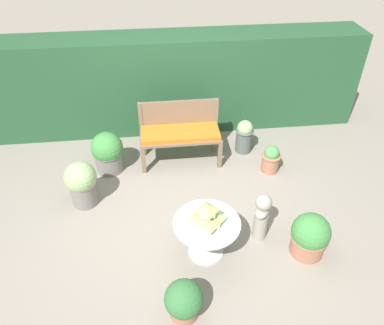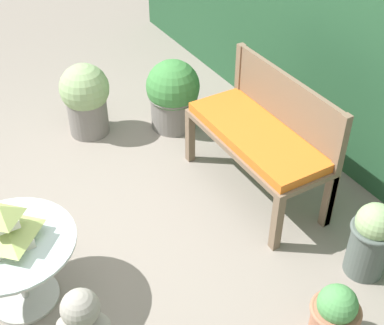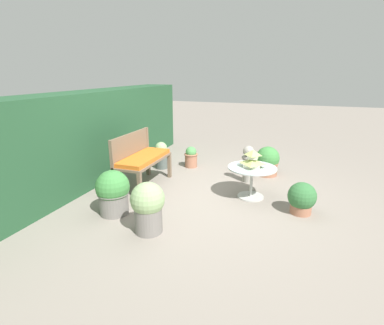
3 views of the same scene
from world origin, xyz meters
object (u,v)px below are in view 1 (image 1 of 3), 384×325
garden_bench (180,135)px  potted_plant_table_far (184,301)px  pagoda_birdhouse (207,215)px  potted_plant_bench_right (310,236)px  potted_plant_patio_mid (271,159)px  potted_plant_table_near (82,183)px  garden_bust (262,215)px  potted_plant_hedge_corner (108,152)px  potted_plant_bench_left (244,136)px  patio_table (207,229)px

garden_bench → potted_plant_table_far: 2.62m
garden_bench → pagoda_birdhouse: pagoda_birdhouse is taller
pagoda_birdhouse → potted_plant_bench_right: 1.25m
potted_plant_patio_mid → potted_plant_table_near: size_ratio=0.66×
garden_bust → potted_plant_hedge_corner: size_ratio=1.05×
pagoda_birdhouse → potted_plant_table_far: pagoda_birdhouse is taller
potted_plant_patio_mid → garden_bust: bearing=-111.4°
potted_plant_hedge_corner → potted_plant_patio_mid: (2.42, -0.30, -0.11)m
garden_bench → pagoda_birdhouse: bearing=-85.8°
potted_plant_bench_left → potted_plant_patio_mid: (0.29, -0.55, -0.07)m
patio_table → potted_plant_table_near: 1.84m
pagoda_birdhouse → garden_bust: (0.69, 0.17, -0.26)m
patio_table → potted_plant_hedge_corner: 2.13m
pagoda_birdhouse → potted_plant_table_near: 1.86m
pagoda_birdhouse → potted_plant_hedge_corner: bearing=125.2°
potted_plant_bench_right → potted_plant_patio_mid: 1.57m
potted_plant_table_far → potted_plant_table_near: size_ratio=0.70×
garden_bench → potted_plant_table_far: (-0.20, -2.60, -0.25)m
pagoda_birdhouse → potted_plant_bench_left: 2.21m
garden_bust → potted_plant_patio_mid: bearing=8.7°
potted_plant_bench_right → potted_plant_patio_mid: potted_plant_bench_right is taller
potted_plant_patio_mid → potted_plant_bench_left: bearing=117.5°
potted_plant_bench_right → potted_plant_table_near: bearing=156.7°
garden_bench → garden_bust: garden_bust is taller
potted_plant_table_far → potted_plant_hedge_corner: bearing=109.6°
garden_bench → potted_plant_table_near: (-1.39, -0.79, -0.12)m
patio_table → garden_bust: garden_bust is taller
potted_plant_table_near → potted_plant_patio_mid: bearing=8.4°
garden_bench → potted_plant_table_near: 1.60m
potted_plant_bench_left → potted_plant_table_far: potted_plant_bench_left is taller
patio_table → potted_plant_bench_left: bearing=65.7°
potted_plant_bench_right → potted_plant_bench_left: bearing=97.8°
patio_table → pagoda_birdhouse: (0.00, -0.00, 0.22)m
potted_plant_patio_mid → potted_plant_bench_right: bearing=-89.9°
patio_table → pagoda_birdhouse: size_ratio=2.33×
potted_plant_table_far → potted_plant_patio_mid: size_ratio=1.05×
patio_table → potted_plant_patio_mid: 1.88m
patio_table → pagoda_birdhouse: pagoda_birdhouse is taller
potted_plant_bench_right → potted_plant_patio_mid: bearing=90.1°
pagoda_birdhouse → potted_plant_bench_left: pagoda_birdhouse is taller
garden_bust → potted_plant_table_far: garden_bust is taller
pagoda_birdhouse → potted_plant_patio_mid: (1.19, 1.44, -0.41)m
garden_bench → potted_plant_bench_right: potted_plant_bench_right is taller
garden_bench → garden_bust: 1.86m
garden_bench → garden_bust: size_ratio=1.80×
potted_plant_bench_left → potted_plant_patio_mid: size_ratio=1.27×
potted_plant_bench_left → potted_plant_patio_mid: bearing=-62.5°
pagoda_birdhouse → patio_table: bearing=97.1°
potted_plant_table_far → potted_plant_bench_right: bearing=22.5°
patio_table → potted_plant_hedge_corner: size_ratio=1.19×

